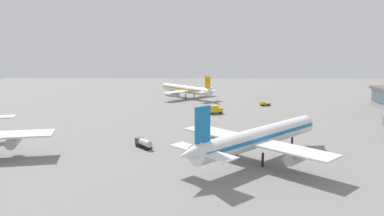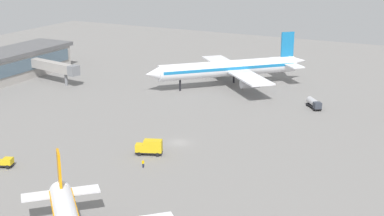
# 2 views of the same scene
# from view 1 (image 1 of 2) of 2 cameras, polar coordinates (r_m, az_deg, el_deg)

# --- Properties ---
(ground) EXTENTS (288.00, 288.00, 0.00)m
(ground) POSITION_cam_1_polar(r_m,az_deg,el_deg) (149.06, 2.64, -1.51)
(ground) COLOR gray
(airplane_taxiing) EXTENTS (30.41, 30.22, 11.74)m
(airplane_taxiing) POSITION_cam_1_polar(r_m,az_deg,el_deg) (197.86, -0.72, 2.66)
(airplane_taxiing) COLOR white
(airplane_taxiing) RESTS_ON ground
(airplane_distant) EXTENTS (41.10, 40.91, 15.89)m
(airplane_distant) POSITION_cam_1_polar(r_m,az_deg,el_deg) (99.21, 9.23, -4.18)
(airplane_distant) COLOR white
(airplane_distant) RESTS_ON ground
(pushback_tractor) EXTENTS (3.45, 4.79, 1.90)m
(pushback_tractor) POSITION_cam_1_polar(r_m,az_deg,el_deg) (178.98, 10.26, 0.63)
(pushback_tractor) COLOR black
(pushback_tractor) RESTS_ON ground
(catering_truck) EXTENTS (3.81, 5.91, 3.30)m
(catering_truck) POSITION_cam_1_polar(r_m,az_deg,el_deg) (157.84, 3.28, -0.23)
(catering_truck) COLOR black
(catering_truck) RESTS_ON ground
(fuel_truck) EXTENTS (6.13, 5.38, 2.50)m
(fuel_truck) POSITION_cam_1_polar(r_m,az_deg,el_deg) (110.91, -6.88, -4.93)
(fuel_truck) COLOR black
(fuel_truck) RESTS_ON ground
(ground_crew_worker) EXTENTS (0.54, 0.50, 1.67)m
(ground_crew_worker) POSITION_cam_1_polar(r_m,az_deg,el_deg) (164.39, 2.34, -0.10)
(ground_crew_worker) COLOR #1E2338
(ground_crew_worker) RESTS_ON ground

